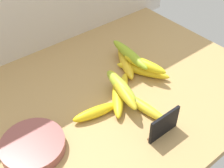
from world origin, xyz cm
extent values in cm
cube|color=tan|center=(0.00, 0.00, 1.50)|extent=(110.00, 76.00, 3.00)
cube|color=black|center=(2.75, -23.03, 7.20)|extent=(11.00, 0.80, 8.40)
cube|color=#926641|center=(2.75, -22.23, 3.30)|extent=(9.90, 1.20, 0.60)
cylinder|color=#944F4B|center=(-29.14, -3.99, 4.52)|extent=(17.97, 17.97, 3.04)
ellipsoid|color=yellow|center=(1.39, -4.04, 4.82)|extent=(14.47, 16.91, 3.65)
ellipsoid|color=yellow|center=(-8.18, -4.92, 4.72)|extent=(15.66, 6.35, 3.44)
ellipsoid|color=yellow|center=(4.93, -12.44, 4.60)|extent=(5.49, 18.56, 3.21)
ellipsoid|color=yellow|center=(5.07, -1.95, 4.60)|extent=(14.37, 13.25, 3.21)
ellipsoid|color=yellow|center=(15.63, 8.59, 4.96)|extent=(13.03, 19.78, 3.92)
ellipsoid|color=yellow|center=(17.18, 0.85, 4.72)|extent=(12.38, 19.18, 3.44)
ellipsoid|color=#AAC331|center=(2.85, -3.76, 8.54)|extent=(6.37, 17.39, 3.78)
ellipsoid|color=gold|center=(2.29, -4.89, 8.47)|extent=(8.83, 20.29, 3.65)
ellipsoid|color=#9AB92A|center=(16.38, 7.35, 8.72)|extent=(5.79, 21.12, 3.61)
ellipsoid|color=yellow|center=(16.95, -0.15, 8.24)|extent=(8.09, 17.05, 3.60)
camera|label=1|loc=(-42.97, -56.01, 70.53)|focal=46.67mm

